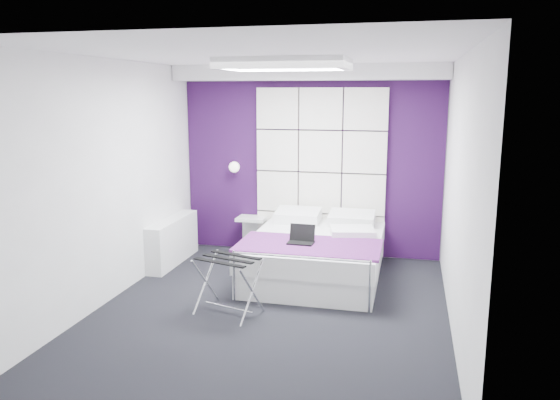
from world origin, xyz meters
name	(u,v)px	position (x,y,z in m)	size (l,w,h in m)	color
floor	(271,311)	(0.00, 0.00, 0.00)	(4.40, 4.40, 0.00)	black
ceiling	(270,54)	(0.00, 0.00, 2.60)	(4.40, 4.40, 0.00)	white
wall_back	(310,162)	(0.00, 2.20, 1.30)	(3.60, 3.60, 0.00)	silver
wall_left	(109,182)	(-1.80, 0.00, 1.30)	(4.40, 4.40, 0.00)	silver
wall_right	(459,196)	(1.80, 0.00, 1.30)	(4.40, 4.40, 0.00)	silver
accent_wall	(310,162)	(0.00, 2.19, 1.30)	(3.58, 0.02, 2.58)	#2C0D39
soffit	(308,72)	(0.00, 1.95, 2.50)	(3.58, 0.50, 0.20)	white
headboard	(320,172)	(0.15, 2.14, 1.17)	(1.80, 0.08, 2.30)	white
skylight	(284,63)	(0.00, 0.60, 2.55)	(1.36, 0.86, 0.12)	white
wall_lamp	(235,167)	(-1.05, 2.06, 1.22)	(0.15, 0.15, 0.15)	white
radiator	(173,241)	(-1.69, 1.30, 0.30)	(0.22, 1.20, 0.60)	white
bed	(316,255)	(0.27, 1.16, 0.29)	(1.62, 1.95, 0.69)	white
nightstand	(252,219)	(-0.80, 2.02, 0.49)	(0.40, 0.31, 0.04)	white
luggage_rack	(228,286)	(-0.41, -0.16, 0.30)	(0.60, 0.44, 0.59)	silver
laptop	(301,238)	(0.17, 0.74, 0.60)	(0.29, 0.21, 0.21)	black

